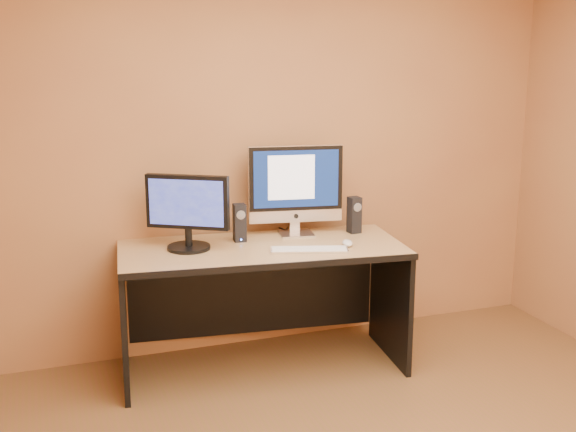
{
  "coord_description": "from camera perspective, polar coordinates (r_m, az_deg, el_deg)",
  "views": [
    {
      "loc": [
        -1.46,
        -2.5,
        1.99
      ],
      "look_at": [
        -0.07,
        1.46,
        1.0
      ],
      "focal_mm": 45.0,
      "sensor_mm": 36.0,
      "label": 1
    }
  ],
  "objects": [
    {
      "name": "cable_a",
      "position": [
        4.75,
        0.13,
        -1.22
      ],
      "size": [
        0.08,
        0.23,
        0.01
      ],
      "primitive_type": "cylinder",
      "rotation": [
        1.57,
        0.0,
        0.31
      ],
      "color": "black",
      "rests_on": "desk"
    },
    {
      "name": "speaker_left",
      "position": [
        4.51,
        -3.85,
        -0.54
      ],
      "size": [
        0.08,
        0.08,
        0.24
      ],
      "primitive_type": null,
      "rotation": [
        0.0,
        0.0,
        -0.05
      ],
      "color": "black",
      "rests_on": "desk"
    },
    {
      "name": "cable_b",
      "position": [
        4.76,
        -0.12,
        -1.21
      ],
      "size": [
        0.08,
        0.18,
        0.01
      ],
      "primitive_type": "cylinder",
      "rotation": [
        1.57,
        0.0,
        -0.38
      ],
      "color": "black",
      "rests_on": "desk"
    },
    {
      "name": "walls",
      "position": [
        2.98,
        10.6,
        -0.42
      ],
      "size": [
        4.0,
        4.0,
        2.6
      ],
      "primitive_type": null,
      "color": "#9D6D3F",
      "rests_on": "ground"
    },
    {
      "name": "imac",
      "position": [
        4.62,
        0.67,
        2.08
      ],
      "size": [
        0.64,
        0.32,
        0.59
      ],
      "primitive_type": null,
      "rotation": [
        0.0,
        0.0,
        -0.16
      ],
      "color": "silver",
      "rests_on": "desk"
    },
    {
      "name": "desk",
      "position": [
        4.54,
        -2.01,
        -7.28
      ],
      "size": [
        1.8,
        0.94,
        0.8
      ],
      "primitive_type": null,
      "rotation": [
        0.0,
        0.0,
        -0.11
      ],
      "color": "tan",
      "rests_on": "ground"
    },
    {
      "name": "speaker_right",
      "position": [
        4.73,
        5.25,
        0.09
      ],
      "size": [
        0.08,
        0.08,
        0.24
      ],
      "primitive_type": null,
      "rotation": [
        0.0,
        0.0,
        0.08
      ],
      "color": "black",
      "rests_on": "desk"
    },
    {
      "name": "keyboard",
      "position": [
        4.31,
        1.69,
        -2.67
      ],
      "size": [
        0.48,
        0.26,
        0.02
      ],
      "primitive_type": "cube",
      "rotation": [
        0.0,
        0.0,
        -0.3
      ],
      "color": "silver",
      "rests_on": "desk"
    },
    {
      "name": "mouse",
      "position": [
        4.44,
        4.71,
        -2.13
      ],
      "size": [
        0.09,
        0.12,
        0.04
      ],
      "primitive_type": "ellipsoid",
      "rotation": [
        0.0,
        0.0,
        -0.26
      ],
      "color": "silver",
      "rests_on": "desk"
    },
    {
      "name": "second_monitor",
      "position": [
        4.34,
        -7.93,
        0.27
      ],
      "size": [
        0.58,
        0.49,
        0.45
      ],
      "primitive_type": null,
      "rotation": [
        0.0,
        0.0,
        -0.54
      ],
      "color": "black",
      "rests_on": "desk"
    }
  ]
}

